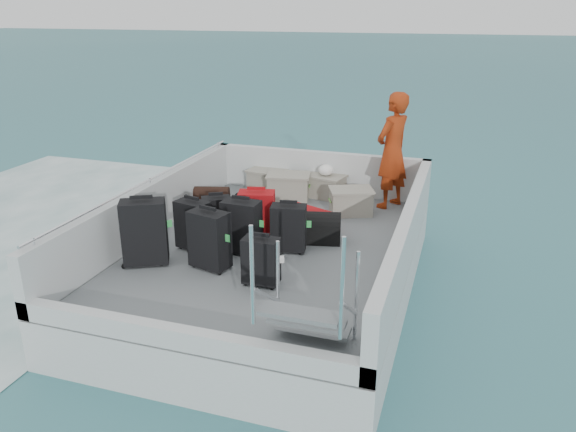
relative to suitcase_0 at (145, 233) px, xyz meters
name	(u,v)px	position (x,y,z in m)	size (l,w,h in m)	color
ground	(271,289)	(1.26, 0.95, -1.02)	(160.00, 160.00, 0.00)	#1C5665
ferry_hull	(271,269)	(1.26, 0.95, -0.72)	(3.60, 5.00, 0.60)	silver
deck	(271,247)	(1.26, 0.95, -0.41)	(3.30, 4.70, 0.02)	slate
deck_fittings	(289,232)	(1.61, 0.63, -0.03)	(3.60, 5.00, 0.90)	#BABFBF
suitcase_0	(145,233)	(0.00, 0.00, 0.00)	(0.52, 0.30, 0.81)	black
suitcase_1	(193,226)	(0.35, 0.58, -0.08)	(0.43, 0.25, 0.65)	black
suitcase_2	(217,217)	(0.45, 1.07, -0.12)	(0.38, 0.23, 0.56)	black
suitcase_3	(209,240)	(0.79, 0.14, -0.05)	(0.47, 0.27, 0.71)	black
suitcase_4	(242,227)	(0.97, 0.67, -0.06)	(0.47, 0.28, 0.69)	black
suitcase_5	(257,215)	(0.99, 1.17, -0.07)	(0.47, 0.28, 0.66)	#B30E0D
suitcase_6	(261,262)	(1.52, -0.08, -0.13)	(0.40, 0.24, 0.56)	black
suitcase_7	(289,229)	(1.52, 0.89, -0.10)	(0.44, 0.25, 0.61)	black
suitcase_8	(305,221)	(1.52, 1.64, -0.26)	(0.47, 0.72, 0.28)	#B30E0D
duffel_0	(212,203)	(-0.01, 1.87, -0.24)	(0.52, 0.30, 0.32)	black
duffel_1	(250,213)	(0.69, 1.66, -0.24)	(0.48, 0.30, 0.32)	black
duffel_2	(320,231)	(1.83, 1.31, -0.24)	(0.54, 0.30, 0.32)	black
crate_0	(267,181)	(0.41, 3.15, -0.23)	(0.58, 0.40, 0.35)	gray
crate_1	(288,187)	(0.88, 2.87, -0.21)	(0.65, 0.45, 0.39)	gray
crate_2	(326,187)	(1.43, 3.15, -0.23)	(0.57, 0.39, 0.34)	gray
crate_3	(351,202)	(1.99, 2.50, -0.22)	(0.60, 0.41, 0.36)	gray
yellow_bag	(348,205)	(1.94, 2.55, -0.29)	(0.28, 0.26, 0.22)	gold
white_bag	(326,172)	(1.43, 3.15, 0.03)	(0.24, 0.24, 0.18)	white
passenger	(392,151)	(2.49, 3.03, 0.49)	(0.66, 0.42, 1.78)	red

